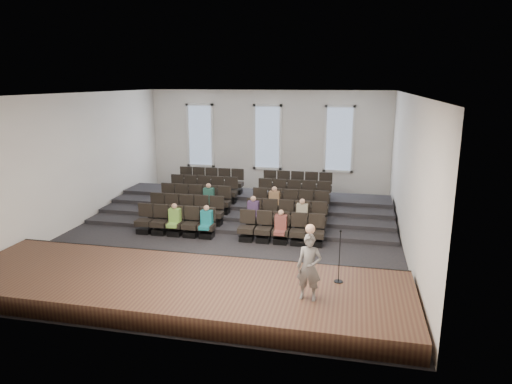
{
  "coord_description": "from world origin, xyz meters",
  "views": [
    {
      "loc": [
        4.25,
        -15.23,
        5.44
      ],
      "look_at": [
        0.82,
        0.5,
        1.49
      ],
      "focal_mm": 32.0,
      "sensor_mm": 36.0,
      "label": 1
    }
  ],
  "objects": [
    {
      "name": "risers",
      "position": [
        0.0,
        3.17,
        0.2
      ],
      "size": [
        11.8,
        4.8,
        0.6
      ],
      "color": "black",
      "rests_on": "ground"
    },
    {
      "name": "seating_rows",
      "position": [
        -0.0,
        1.54,
        0.68
      ],
      "size": [
        6.8,
        4.7,
        1.67
      ],
      "color": "black",
      "rests_on": "ground"
    },
    {
      "name": "windows",
      "position": [
        0.0,
        6.95,
        2.7
      ],
      "size": [
        8.44,
        0.1,
        3.24
      ],
      "color": "white",
      "rests_on": "wall_back"
    },
    {
      "name": "wall_front",
      "position": [
        0.0,
        -7.02,
        2.5
      ],
      "size": [
        12.0,
        0.04,
        5.0
      ],
      "primitive_type": "cube",
      "color": "white",
      "rests_on": "ground"
    },
    {
      "name": "ground",
      "position": [
        0.0,
        0.0,
        0.0
      ],
      "size": [
        14.0,
        14.0,
        0.0
      ],
      "primitive_type": "plane",
      "color": "black",
      "rests_on": "ground"
    },
    {
      "name": "stage_lip",
      "position": [
        0.0,
        -3.33,
        0.25
      ],
      "size": [
        11.8,
        0.06,
        0.52
      ],
      "primitive_type": "cube",
      "color": "black",
      "rests_on": "ground"
    },
    {
      "name": "ceiling",
      "position": [
        0.0,
        0.0,
        5.01
      ],
      "size": [
        12.0,
        14.0,
        0.02
      ],
      "primitive_type": "cube",
      "color": "white",
      "rests_on": "ground"
    },
    {
      "name": "stage",
      "position": [
        0.0,
        -5.1,
        0.25
      ],
      "size": [
        11.8,
        3.6,
        0.5
      ],
      "primitive_type": "cube",
      "color": "#49311F",
      "rests_on": "ground"
    },
    {
      "name": "wall_back",
      "position": [
        0.0,
        7.02,
        2.5
      ],
      "size": [
        12.0,
        0.04,
        5.0
      ],
      "primitive_type": "cube",
      "color": "white",
      "rests_on": "ground"
    },
    {
      "name": "mic_stand",
      "position": [
        4.02,
        -4.41,
        0.91
      ],
      "size": [
        0.23,
        0.23,
        1.38
      ],
      "color": "black",
      "rests_on": "stage"
    },
    {
      "name": "audience",
      "position": [
        0.36,
        0.3,
        0.81
      ],
      "size": [
        4.85,
        2.64,
        1.1
      ],
      "color": "#76AF46",
      "rests_on": "seating_rows"
    },
    {
      "name": "wall_right",
      "position": [
        6.02,
        0.0,
        2.5
      ],
      "size": [
        0.04,
        14.0,
        5.0
      ],
      "primitive_type": "cube",
      "color": "white",
      "rests_on": "ground"
    },
    {
      "name": "wall_left",
      "position": [
        -6.02,
        0.0,
        2.5
      ],
      "size": [
        0.04,
        14.0,
        5.0
      ],
      "primitive_type": "cube",
      "color": "white",
      "rests_on": "ground"
    },
    {
      "name": "speaker",
      "position": [
        3.37,
        -5.49,
        1.29
      ],
      "size": [
        0.6,
        0.43,
        1.57
      ],
      "primitive_type": "imported",
      "rotation": [
        0.0,
        0.0,
        -0.09
      ],
      "color": "#615E5C",
      "rests_on": "stage"
    }
  ]
}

